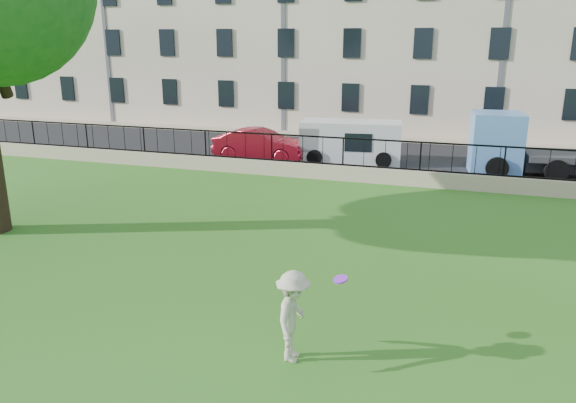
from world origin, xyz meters
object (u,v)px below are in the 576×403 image
(red_sedan, at_px, (260,145))
(man, at_px, (293,316))
(blue_truck, at_px, (548,145))
(white_van, at_px, (351,142))
(frisbee, at_px, (340,279))

(red_sedan, bearing_deg, man, -158.64)
(blue_truck, bearing_deg, white_van, 174.20)
(frisbee, bearing_deg, white_van, 101.05)
(white_van, distance_m, blue_truck, 8.20)
(man, distance_m, white_van, 16.63)
(man, relative_size, white_van, 0.37)
(man, distance_m, frisbee, 1.14)
(man, bearing_deg, blue_truck, -22.49)
(man, height_order, red_sedan, man)
(blue_truck, bearing_deg, frisbee, -113.57)
(white_van, xyz_separation_m, blue_truck, (8.20, -0.08, 0.33))
(white_van, bearing_deg, frisbee, -86.10)
(man, height_order, white_van, white_van)
(frisbee, height_order, blue_truck, blue_truck)
(man, xyz_separation_m, white_van, (-2.41, 16.46, 0.11))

